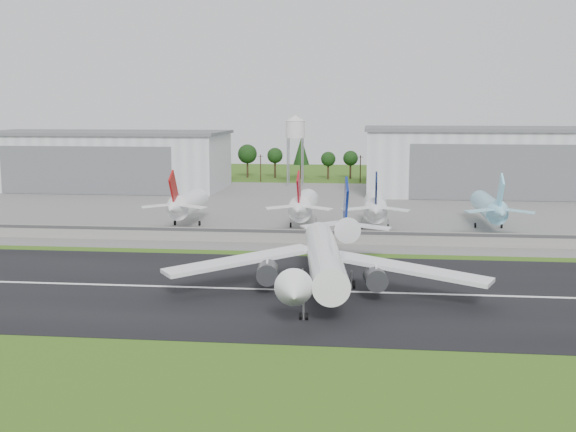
# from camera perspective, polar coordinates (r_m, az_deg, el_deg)

# --- Properties ---
(ground) EXTENTS (600.00, 600.00, 0.00)m
(ground) POSITION_cam_1_polar(r_m,az_deg,el_deg) (122.55, -6.04, -6.88)
(ground) COLOR #2C5514
(ground) RESTS_ON ground
(runway) EXTENTS (320.00, 60.00, 0.10)m
(runway) POSITION_cam_1_polar(r_m,az_deg,el_deg) (131.99, -5.10, -5.72)
(runway) COLOR black
(runway) RESTS_ON ground
(runway_centerline) EXTENTS (220.00, 1.00, 0.02)m
(runway_centerline) POSITION_cam_1_polar(r_m,az_deg,el_deg) (131.98, -5.10, -5.69)
(runway_centerline) COLOR white
(runway_centerline) RESTS_ON runway
(apron) EXTENTS (320.00, 150.00, 0.10)m
(apron) POSITION_cam_1_polar(r_m,az_deg,el_deg) (238.92, 0.17, 0.75)
(apron) COLOR slate
(apron) RESTS_ON ground
(blast_fence) EXTENTS (240.00, 0.61, 3.50)m
(blast_fence) POSITION_cam_1_polar(r_m,az_deg,el_deg) (174.94, -2.17, -1.56)
(blast_fence) COLOR gray
(blast_fence) RESTS_ON ground
(hangar_west) EXTENTS (97.00, 44.00, 23.20)m
(hangar_west) POSITION_cam_1_polar(r_m,az_deg,el_deg) (300.28, -14.25, 4.31)
(hangar_west) COLOR silver
(hangar_west) RESTS_ON ground
(hangar_east) EXTENTS (102.00, 47.00, 25.20)m
(hangar_east) POSITION_cam_1_polar(r_m,az_deg,el_deg) (285.15, 16.40, 4.22)
(hangar_east) COLOR silver
(hangar_east) RESTS_ON ground
(water_tower) EXTENTS (8.40, 8.40, 29.40)m
(water_tower) POSITION_cam_1_polar(r_m,az_deg,el_deg) (301.97, 0.58, 7.05)
(water_tower) COLOR #99999E
(water_tower) RESTS_ON ground
(utility_poles) EXTENTS (230.00, 3.00, 12.00)m
(utility_poles) POSITION_cam_1_polar(r_m,az_deg,el_deg) (318.01, 1.75, 2.69)
(utility_poles) COLOR black
(utility_poles) RESTS_ON ground
(treeline) EXTENTS (320.00, 16.00, 22.00)m
(treeline) POSITION_cam_1_polar(r_m,az_deg,el_deg) (332.88, 1.96, 2.95)
(treeline) COLOR black
(treeline) RESTS_ON ground
(main_airliner) EXTENTS (56.93, 59.26, 18.17)m
(main_airliner) POSITION_cam_1_polar(r_m,az_deg,el_deg) (128.10, 2.83, -3.91)
(main_airliner) COLOR white
(main_airliner) RESTS_ON runway
(parked_jet_red_a) EXTENTS (7.36, 31.29, 16.76)m
(parked_jet_red_a) POSITION_cam_1_polar(r_m,az_deg,el_deg) (200.01, -8.10, 0.93)
(parked_jet_red_a) COLOR white
(parked_jet_red_a) RESTS_ON ground
(parked_jet_red_b) EXTENTS (7.36, 31.29, 16.91)m
(parked_jet_red_b) POSITION_cam_1_polar(r_m,az_deg,el_deg) (194.44, 1.19, 0.84)
(parked_jet_red_b) COLOR white
(parked_jet_red_b) RESTS_ON ground
(parked_jet_navy) EXTENTS (7.36, 31.29, 16.86)m
(parked_jet_navy) POSITION_cam_1_polar(r_m,az_deg,el_deg) (193.64, 6.92, 0.73)
(parked_jet_navy) COLOR white
(parked_jet_navy) RESTS_ON ground
(parked_jet_skyblue) EXTENTS (7.36, 37.29, 16.58)m
(parked_jet_skyblue) POSITION_cam_1_polar(r_m,az_deg,el_deg) (201.22, 15.68, 0.68)
(parked_jet_skyblue) COLOR #8AD3EE
(parked_jet_skyblue) RESTS_ON ground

